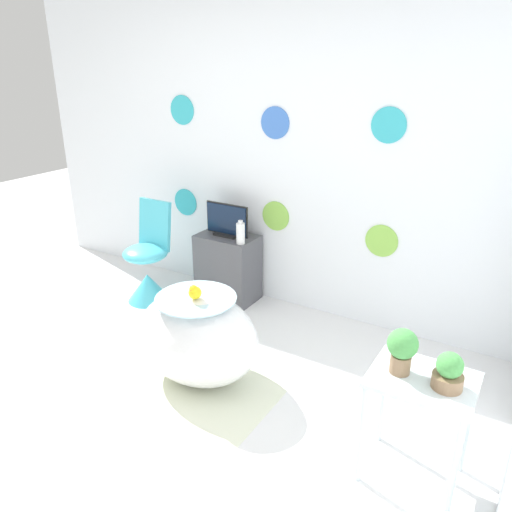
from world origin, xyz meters
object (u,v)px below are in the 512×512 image
at_px(vase, 241,233).
at_px(potted_plant_left, 402,348).
at_px(tv, 227,222).
at_px(potted_plant_right, 449,372).
at_px(chair, 148,270).
at_px(bathtub, 198,337).

xyz_separation_m(vase, potted_plant_left, (1.59, -1.08, 0.05)).
distance_m(tv, potted_plant_right, 2.33).
relative_size(chair, potted_plant_right, 4.84).
distance_m(bathtub, vase, 1.07).
relative_size(tv, vase, 2.07).
xyz_separation_m(bathtub, potted_plant_right, (1.51, -0.13, 0.36)).
bearing_deg(bathtub, potted_plant_right, -4.89).
height_order(bathtub, potted_plant_left, potted_plant_left).
distance_m(potted_plant_left, potted_plant_right, 0.22).
height_order(bathtub, chair, chair).
bearing_deg(chair, potted_plant_left, -18.92).
height_order(chair, vase, chair).
xyz_separation_m(bathtub, tv, (-0.49, 1.06, 0.39)).
bearing_deg(potted_plant_left, vase, 145.73).
xyz_separation_m(tv, potted_plant_left, (1.79, -1.18, 0.02)).
distance_m(vase, potted_plant_left, 1.92).
height_order(vase, potted_plant_left, potted_plant_left).
relative_size(vase, potted_plant_left, 0.85).
bearing_deg(tv, potted_plant_right, -30.74).
relative_size(bathtub, potted_plant_left, 3.68).
xyz_separation_m(bathtub, potted_plant_left, (1.30, -0.12, 0.41)).
relative_size(bathtub, chair, 0.97).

